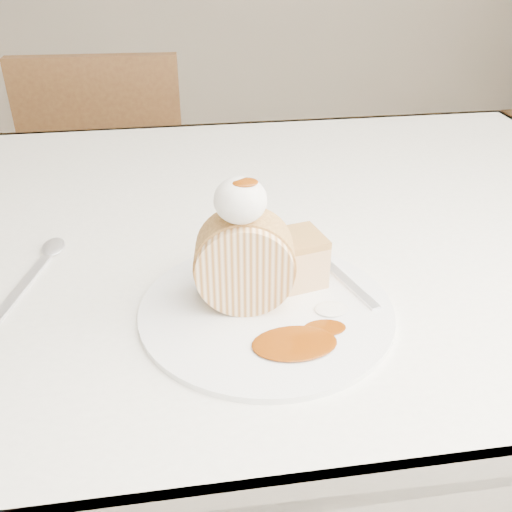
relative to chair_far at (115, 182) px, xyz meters
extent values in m
cube|color=white|center=(0.21, -0.79, 0.25)|extent=(1.40, 0.90, 0.04)
cube|color=white|center=(0.21, -0.35, 0.13)|extent=(1.40, 0.01, 0.28)
cylinder|color=brown|center=(0.83, -0.42, -0.13)|extent=(0.06, 0.06, 0.71)
cube|color=brown|center=(0.00, 0.08, -0.07)|extent=(0.42, 0.42, 0.04)
cube|color=brown|center=(-0.01, -0.10, 0.15)|extent=(0.40, 0.06, 0.42)
cylinder|color=brown|center=(0.18, 0.24, -0.29)|extent=(0.03, 0.03, 0.39)
cylinder|color=brown|center=(-0.16, 0.26, -0.29)|extent=(0.03, 0.03, 0.39)
cylinder|color=brown|center=(0.17, -0.10, -0.29)|extent=(0.03, 0.03, 0.39)
cylinder|color=brown|center=(-0.18, -0.08, -0.29)|extent=(0.03, 0.03, 0.39)
cylinder|color=white|center=(0.26, -1.02, 0.27)|extent=(0.34, 0.34, 0.01)
cylinder|color=beige|center=(0.24, -1.01, 0.32)|extent=(0.11, 0.07, 0.10)
cube|color=tan|center=(0.30, -0.97, 0.30)|extent=(0.07, 0.07, 0.05)
ellipsoid|color=white|center=(0.24, -1.01, 0.40)|extent=(0.05, 0.05, 0.05)
ellipsoid|color=#6D2C04|center=(0.24, -1.02, 0.43)|extent=(0.03, 0.02, 0.01)
cube|color=silver|center=(0.36, -0.99, 0.27)|extent=(0.07, 0.17, 0.00)
cube|color=silver|center=(-0.02, -0.93, 0.27)|extent=(0.07, 0.18, 0.00)
camera|label=1|loc=(0.17, -1.52, 0.64)|focal=40.00mm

